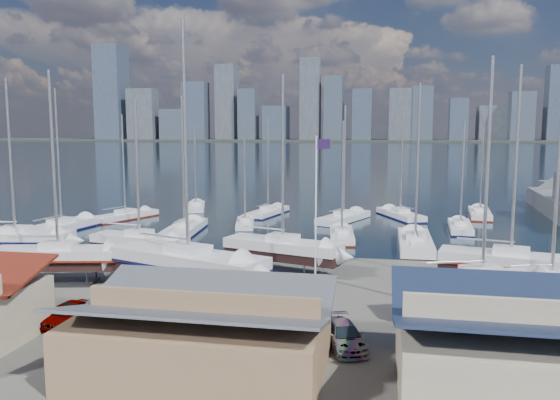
# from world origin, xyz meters

# --- Properties ---
(ground) EXTENTS (1400.00, 1400.00, 0.00)m
(ground) POSITION_xyz_m (0.00, -10.00, 0.00)
(ground) COLOR #605E59
(ground) RESTS_ON ground
(water) EXTENTS (1400.00, 600.00, 0.40)m
(water) POSITION_xyz_m (0.00, 300.00, -0.15)
(water) COLOR #192D3A
(water) RESTS_ON ground
(far_shore) EXTENTS (1400.00, 80.00, 2.20)m
(far_shore) POSITION_xyz_m (0.00, 560.00, 1.10)
(far_shore) COLOR #2D332D
(far_shore) RESTS_ON ground
(skyline) EXTENTS (639.14, 43.80, 107.69)m
(skyline) POSITION_xyz_m (-7.83, 553.76, 39.09)
(skyline) COLOR #475166
(skyline) RESTS_ON far_shore
(shed_grey) EXTENTS (12.60, 8.40, 4.17)m
(shed_grey) POSITION_xyz_m (0.00, -26.00, 2.15)
(shed_grey) COLOR #8C6B4C
(shed_grey) RESTS_ON ground
(shed_blue) EXTENTS (13.65, 9.45, 4.71)m
(shed_blue) POSITION_xyz_m (16.00, -26.00, 2.42)
(shed_blue) COLOR #BFB293
(shed_blue) RESTS_ON ground
(sailboat_cradle_0) EXTENTS (10.58, 4.41, 16.54)m
(sailboat_cradle_0) POSITION_xyz_m (-24.18, -7.28, 2.10)
(sailboat_cradle_0) COLOR #2D2D33
(sailboat_cradle_0) RESTS_ON ground
(sailboat_cradle_1) EXTENTS (10.58, 4.90, 16.46)m
(sailboat_cradle_1) POSITION_xyz_m (-16.25, -12.92, 2.09)
(sailboat_cradle_1) COLOR #2D2D33
(sailboat_cradle_1) RESTS_ON ground
(sailboat_cradle_2) EXTENTS (9.27, 4.00, 14.74)m
(sailboat_cradle_2) POSITION_xyz_m (-12.76, -5.82, 2.01)
(sailboat_cradle_2) COLOR #2D2D33
(sailboat_cradle_2) RESTS_ON ground
(sailboat_cradle_3) EXTENTS (12.92, 7.56, 19.85)m
(sailboat_cradle_3) POSITION_xyz_m (-5.23, -13.80, 2.27)
(sailboat_cradle_3) COLOR #2D2D33
(sailboat_cradle_3) RESTS_ON ground
(sailboat_cradle_4) EXTENTS (10.48, 5.62, 16.44)m
(sailboat_cradle_4) POSITION_xyz_m (0.48, -6.63, 2.10)
(sailboat_cradle_4) COLOR #2D2D33
(sailboat_cradle_4) RESTS_ON ground
(sailboat_cradle_5) EXTENTS (10.57, 5.94, 16.44)m
(sailboat_cradle_5) POSITION_xyz_m (14.99, -15.08, 2.09)
(sailboat_cradle_5) COLOR #2D2D33
(sailboat_cradle_5) RESTS_ON ground
(sailboat_cradle_6) EXTENTS (10.70, 5.17, 16.62)m
(sailboat_cradle_6) POSITION_xyz_m (18.12, -8.51, 2.10)
(sailboat_cradle_6) COLOR #2D2D33
(sailboat_cradle_6) RESTS_ON ground
(sailboat_cradle_7) EXTENTS (8.19, 4.59, 13.12)m
(sailboat_cradle_7) POSITION_xyz_m (19.48, -13.74, 1.93)
(sailboat_cradle_7) COLOR #2D2D33
(sailboat_cradle_7) RESTS_ON ground
(sailboat_moored_0) EXTENTS (5.06, 12.16, 17.63)m
(sailboat_moored_0) POSITION_xyz_m (-28.91, 7.35, 0.31)
(sailboat_moored_0) COLOR black
(sailboat_moored_0) RESTS_ON water
(sailboat_moored_1) EXTENTS (6.26, 10.16, 14.72)m
(sailboat_moored_1) POSITION_xyz_m (-25.53, 16.94, 0.31)
(sailboat_moored_1) COLOR black
(sailboat_moored_1) RESTS_ON water
(sailboat_moored_2) EXTENTS (4.95, 9.05, 13.16)m
(sailboat_moored_2) POSITION_xyz_m (-19.16, 27.36, 0.32)
(sailboat_moored_2) COLOR black
(sailboat_moored_2) RESTS_ON water
(sailboat_moored_3) EXTENTS (4.17, 11.35, 16.60)m
(sailboat_moored_3) POSITION_xyz_m (-13.98, 8.63, 0.31)
(sailboat_moored_3) COLOR black
(sailboat_moored_3) RESTS_ON water
(sailboat_moored_4) EXTENTS (3.74, 7.88, 11.47)m
(sailboat_moored_4) POSITION_xyz_m (-8.23, 14.57, 0.33)
(sailboat_moored_4) COLOR black
(sailboat_moored_4) RESTS_ON water
(sailboat_moored_5) EXTENTS (4.68, 9.82, 14.16)m
(sailboat_moored_5) POSITION_xyz_m (-7.28, 24.07, 0.31)
(sailboat_moored_5) COLOR black
(sailboat_moored_5) RESTS_ON water
(sailboat_moored_6) EXTENTS (3.46, 9.31, 13.60)m
(sailboat_moored_6) POSITION_xyz_m (4.28, 8.81, 0.31)
(sailboat_moored_6) COLOR black
(sailboat_moored_6) RESTS_ON water
(sailboat_moored_7) EXTENTS (6.79, 10.87, 15.92)m
(sailboat_moored_7) POSITION_xyz_m (3.65, 20.63, 0.32)
(sailboat_moored_7) COLOR black
(sailboat_moored_7) RESTS_ON water
(sailboat_moored_8) EXTENTS (6.72, 10.37, 15.10)m
(sailboat_moored_8) POSITION_xyz_m (11.08, 24.90, 0.31)
(sailboat_moored_8) COLOR black
(sailboat_moored_8) RESTS_ON water
(sailboat_moored_9) EXTENTS (3.27, 11.54, 17.41)m
(sailboat_moored_9) POSITION_xyz_m (12.01, 5.71, 0.32)
(sailboat_moored_9) COLOR black
(sailboat_moored_9) RESTS_ON water
(sailboat_moored_10) EXTENTS (3.18, 9.30, 13.68)m
(sailboat_moored_10) POSITION_xyz_m (17.88, 16.63, 0.31)
(sailboat_moored_10) COLOR black
(sailboat_moored_10) RESTS_ON water
(sailboat_moored_11) EXTENTS (3.69, 9.94, 14.53)m
(sailboat_moored_11) POSITION_xyz_m (22.00, 28.13, 0.31)
(sailboat_moored_11) COLOR black
(sailboat_moored_11) RESTS_ON water
(car_a) EXTENTS (2.16, 4.27, 1.40)m
(car_a) POSITION_xyz_m (-10.42, -21.20, 0.70)
(car_a) COLOR gray
(car_a) RESTS_ON ground
(car_b) EXTENTS (4.93, 2.05, 1.59)m
(car_b) POSITION_xyz_m (-2.01, -19.76, 0.79)
(car_b) COLOR gray
(car_b) RESTS_ON ground
(car_c) EXTENTS (3.41, 6.12, 1.62)m
(car_c) POSITION_xyz_m (0.77, -21.95, 0.81)
(car_c) COLOR gray
(car_c) RESTS_ON ground
(car_d) EXTENTS (3.28, 4.89, 1.31)m
(car_d) POSITION_xyz_m (6.70, -21.55, 0.66)
(car_d) COLOR gray
(car_d) RESTS_ON ground
(flagpole) EXTENTS (1.03, 0.12, 11.58)m
(flagpole) POSITION_xyz_m (4.05, -12.62, 6.64)
(flagpole) COLOR white
(flagpole) RESTS_ON ground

